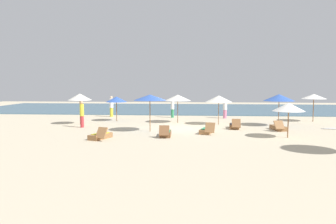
{
  "coord_description": "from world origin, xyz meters",
  "views": [
    {
      "loc": [
        1.03,
        -22.35,
        3.14
      ],
      "look_at": [
        -0.79,
        0.38,
        1.1
      ],
      "focal_mm": 35.98,
      "sensor_mm": 36.0,
      "label": 1
    }
  ],
  "objects_px": {
    "lounger_1": "(100,136)",
    "lounger_4": "(165,133)",
    "surfboard": "(336,128)",
    "lounger_0": "(234,126)",
    "lounger_3": "(278,128)",
    "umbrella_5": "(314,96)",
    "lounger_2": "(207,130)",
    "umbrella_3": "(80,97)",
    "umbrella_4": "(116,99)",
    "umbrella_7": "(219,99)",
    "person_1": "(82,114)",
    "umbrella_1": "(289,107)",
    "umbrella_2": "(178,98)",
    "umbrella_6": "(150,97)",
    "person_0": "(111,106)",
    "umbrella_0": "(279,98)",
    "person_2": "(172,108)",
    "person_3": "(225,109)"
  },
  "relations": [
    {
      "from": "umbrella_6",
      "to": "person_0",
      "type": "distance_m",
      "value": 9.96
    },
    {
      "from": "person_0",
      "to": "person_1",
      "type": "relative_size",
      "value": 1.03
    },
    {
      "from": "surfboard",
      "to": "lounger_0",
      "type": "bearing_deg",
      "value": -177.54
    },
    {
      "from": "umbrella_3",
      "to": "umbrella_7",
      "type": "bearing_deg",
      "value": 3.49
    },
    {
      "from": "lounger_0",
      "to": "person_3",
      "type": "xyz_separation_m",
      "value": [
        -0.07,
        6.44,
        0.67
      ]
    },
    {
      "from": "person_3",
      "to": "surfboard",
      "type": "height_order",
      "value": "person_3"
    },
    {
      "from": "umbrella_7",
      "to": "lounger_1",
      "type": "xyz_separation_m",
      "value": [
        -6.93,
        -6.83,
        -1.73
      ]
    },
    {
      "from": "person_3",
      "to": "lounger_1",
      "type": "bearing_deg",
      "value": -124.53
    },
    {
      "from": "umbrella_0",
      "to": "umbrella_7",
      "type": "xyz_separation_m",
      "value": [
        -4.22,
        0.42,
        -0.13
      ]
    },
    {
      "from": "lounger_1",
      "to": "person_3",
      "type": "bearing_deg",
      "value": 55.47
    },
    {
      "from": "umbrella_2",
      "to": "umbrella_3",
      "type": "relative_size",
      "value": 0.95
    },
    {
      "from": "umbrella_2",
      "to": "person_1",
      "type": "height_order",
      "value": "umbrella_2"
    },
    {
      "from": "lounger_4",
      "to": "person_2",
      "type": "relative_size",
      "value": 0.99
    },
    {
      "from": "umbrella_7",
      "to": "lounger_4",
      "type": "bearing_deg",
      "value": -121.31
    },
    {
      "from": "umbrella_2",
      "to": "person_2",
      "type": "xyz_separation_m",
      "value": [
        -0.65,
        3.74,
        -1.06
      ]
    },
    {
      "from": "umbrella_0",
      "to": "lounger_1",
      "type": "height_order",
      "value": "umbrella_0"
    },
    {
      "from": "umbrella_1",
      "to": "person_2",
      "type": "relative_size",
      "value": 1.16
    },
    {
      "from": "person_0",
      "to": "person_3",
      "type": "bearing_deg",
      "value": -2.56
    },
    {
      "from": "umbrella_1",
      "to": "umbrella_5",
      "type": "distance_m",
      "value": 9.12
    },
    {
      "from": "umbrella_3",
      "to": "person_1",
      "type": "relative_size",
      "value": 1.25
    },
    {
      "from": "umbrella_0",
      "to": "person_2",
      "type": "xyz_separation_m",
      "value": [
        -7.93,
        5.1,
        -1.17
      ]
    },
    {
      "from": "lounger_3",
      "to": "umbrella_2",
      "type": "bearing_deg",
      "value": 152.8
    },
    {
      "from": "umbrella_7",
      "to": "lounger_2",
      "type": "height_order",
      "value": "umbrella_7"
    },
    {
      "from": "umbrella_6",
      "to": "lounger_1",
      "type": "height_order",
      "value": "umbrella_6"
    },
    {
      "from": "umbrella_4",
      "to": "umbrella_5",
      "type": "xyz_separation_m",
      "value": [
        15.65,
        0.84,
        0.25
      ]
    },
    {
      "from": "umbrella_3",
      "to": "umbrella_5",
      "type": "distance_m",
      "value": 18.13
    },
    {
      "from": "umbrella_0",
      "to": "umbrella_6",
      "type": "xyz_separation_m",
      "value": [
        -8.8,
        -3.34,
        0.12
      ]
    },
    {
      "from": "lounger_1",
      "to": "person_2",
      "type": "relative_size",
      "value": 1.03
    },
    {
      "from": "umbrella_5",
      "to": "person_2",
      "type": "bearing_deg",
      "value": 169.42
    },
    {
      "from": "umbrella_3",
      "to": "umbrella_4",
      "type": "xyz_separation_m",
      "value": [
        2.19,
        2.34,
        -0.29
      ]
    },
    {
      "from": "umbrella_6",
      "to": "umbrella_7",
      "type": "height_order",
      "value": "umbrella_6"
    },
    {
      "from": "umbrella_4",
      "to": "lounger_2",
      "type": "relative_size",
      "value": 1.13
    },
    {
      "from": "lounger_1",
      "to": "lounger_2",
      "type": "relative_size",
      "value": 1.01
    },
    {
      "from": "lounger_2",
      "to": "lounger_3",
      "type": "distance_m",
      "value": 5.02
    },
    {
      "from": "umbrella_1",
      "to": "lounger_0",
      "type": "height_order",
      "value": "umbrella_1"
    },
    {
      "from": "umbrella_0",
      "to": "person_1",
      "type": "xyz_separation_m",
      "value": [
        -13.73,
        -1.87,
        -1.09
      ]
    },
    {
      "from": "umbrella_0",
      "to": "umbrella_4",
      "type": "xyz_separation_m",
      "value": [
        -12.24,
        2.14,
        -0.29
      ]
    },
    {
      "from": "lounger_1",
      "to": "umbrella_5",
      "type": "bearing_deg",
      "value": 32.82
    },
    {
      "from": "umbrella_4",
      "to": "umbrella_7",
      "type": "height_order",
      "value": "umbrella_7"
    },
    {
      "from": "umbrella_1",
      "to": "umbrella_5",
      "type": "height_order",
      "value": "umbrella_5"
    },
    {
      "from": "lounger_3",
      "to": "umbrella_5",
      "type": "bearing_deg",
      "value": 52.41
    },
    {
      "from": "umbrella_0",
      "to": "surfboard",
      "type": "distance_m",
      "value": 4.2
    },
    {
      "from": "umbrella_7",
      "to": "person_3",
      "type": "bearing_deg",
      "value": 79.16
    },
    {
      "from": "umbrella_7",
      "to": "umbrella_5",
      "type": "bearing_deg",
      "value": 18.54
    },
    {
      "from": "lounger_4",
      "to": "person_0",
      "type": "height_order",
      "value": "person_0"
    },
    {
      "from": "umbrella_6",
      "to": "umbrella_5",
      "type": "bearing_deg",
      "value": 27.38
    },
    {
      "from": "lounger_1",
      "to": "surfboard",
      "type": "xyz_separation_m",
      "value": [
        14.62,
        5.17,
        -0.14
      ]
    },
    {
      "from": "lounger_1",
      "to": "lounger_4",
      "type": "relative_size",
      "value": 1.04
    },
    {
      "from": "person_1",
      "to": "person_3",
      "type": "distance_m",
      "value": 12.39
    },
    {
      "from": "umbrella_2",
      "to": "umbrella_4",
      "type": "distance_m",
      "value": 5.03
    }
  ]
}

